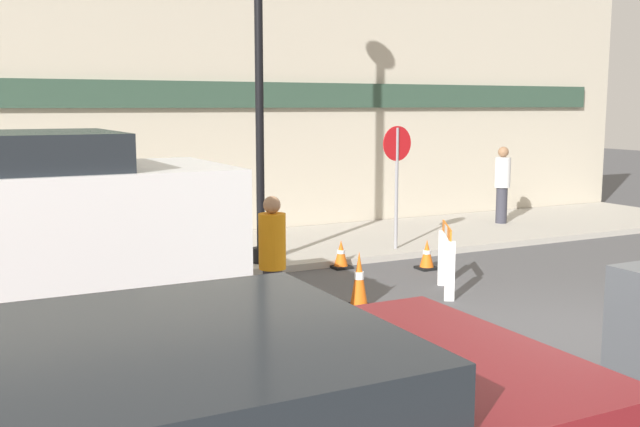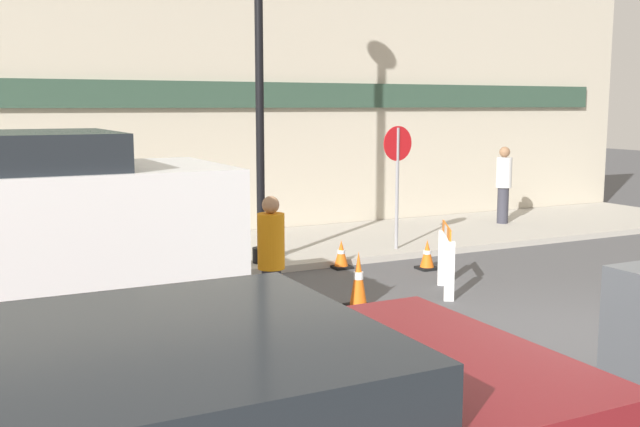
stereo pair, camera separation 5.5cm
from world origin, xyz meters
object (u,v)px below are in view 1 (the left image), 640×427
Objects in this scene: streetlamp_post at (258,2)px; person_pedestrian at (502,182)px; person_worker at (272,260)px; stop_sign at (397,167)px.

streetlamp_post is 7.04m from person_pedestrian.
streetlamp_post is at bearing 25.39° from person_worker.
streetlamp_post reaches higher than stop_sign.
person_pedestrian is at bearing 13.15° from streetlamp_post.
person_pedestrian is (7.31, 4.64, 0.13)m from person_worker.
person_worker is 8.66m from person_pedestrian.
streetlamp_post is 4.75m from person_worker.
person_pedestrian reaches higher than person_worker.
streetlamp_post is 3.00× the size of stop_sign.
person_pedestrian is (3.56, 1.40, -0.56)m from stop_sign.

